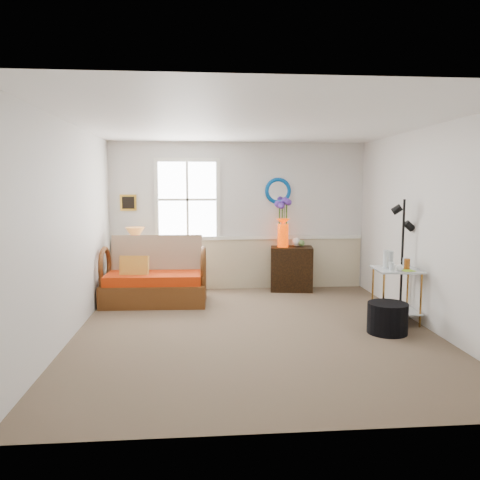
{
  "coord_description": "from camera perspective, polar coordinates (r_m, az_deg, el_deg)",
  "views": [
    {
      "loc": [
        -0.67,
        -5.77,
        1.84
      ],
      "look_at": [
        -0.14,
        0.59,
        1.1
      ],
      "focal_mm": 35.0,
      "sensor_mm": 36.0,
      "label": 1
    }
  ],
  "objects": [
    {
      "name": "table_lamp",
      "position": [
        8.03,
        -12.63,
        -0.52
      ],
      "size": [
        0.4,
        0.4,
        0.57
      ],
      "primitive_type": null,
      "rotation": [
        0.0,
        0.0,
        0.32
      ],
      "color": "#BB702F",
      "rests_on": "lamp_stand"
    },
    {
      "name": "tabletop_items",
      "position": [
        6.6,
        18.71,
        -2.31
      ],
      "size": [
        0.47,
        0.47,
        0.25
      ],
      "primitive_type": null,
      "rotation": [
        0.0,
        0.0,
        0.16
      ],
      "color": "silver",
      "rests_on": "side_table"
    },
    {
      "name": "floor_lamp",
      "position": [
        6.84,
        19.15,
        -2.24
      ],
      "size": [
        0.32,
        0.32,
        1.66
      ],
      "primitive_type": null,
      "rotation": [
        0.0,
        0.0,
        -0.42
      ],
      "color": "black",
      "rests_on": "floor"
    },
    {
      "name": "floor",
      "position": [
        6.09,
        1.77,
        -10.96
      ],
      "size": [
        4.5,
        5.0,
        0.01
      ],
      "primitive_type": "cube",
      "color": "brown",
      "rests_on": "ground"
    },
    {
      "name": "picture",
      "position": [
        8.35,
        -13.46,
        4.45
      ],
      "size": [
        0.28,
        0.03,
        0.28
      ],
      "primitive_type": "cube",
      "color": "gold",
      "rests_on": "walls"
    },
    {
      "name": "side_table",
      "position": [
        6.7,
        18.47,
        -6.43
      ],
      "size": [
        0.62,
        0.62,
        0.73
      ],
      "primitive_type": null,
      "rotation": [
        0.0,
        0.0,
        -0.08
      ],
      "color": "#9E6C29",
      "rests_on": "floor"
    },
    {
      "name": "cabinet",
      "position": [
        8.31,
        6.28,
        -3.48
      ],
      "size": [
        0.79,
        0.57,
        0.78
      ],
      "primitive_type": null,
      "rotation": [
        0.0,
        0.0,
        -0.15
      ],
      "color": "black",
      "rests_on": "floor"
    },
    {
      "name": "ceiling",
      "position": [
        5.86,
        1.87,
        14.08
      ],
      "size": [
        4.5,
        5.0,
        0.01
      ],
      "primitive_type": "cube",
      "color": "white",
      "rests_on": "walls"
    },
    {
      "name": "throw_pillow",
      "position": [
        7.37,
        -12.76,
        -3.57
      ],
      "size": [
        0.44,
        0.15,
        0.43
      ],
      "primitive_type": null,
      "rotation": [
        0.0,
        0.0,
        -0.1
      ],
      "color": "#C75400",
      "rests_on": "loveseat"
    },
    {
      "name": "chair_rail",
      "position": [
        8.32,
        -0.16,
        0.27
      ],
      "size": [
        4.46,
        0.04,
        0.06
      ],
      "primitive_type": "cube",
      "color": "silver",
      "rests_on": "walls"
    },
    {
      "name": "lamp_stand",
      "position": [
        8.11,
        -12.62,
        -4.56
      ],
      "size": [
        0.43,
        0.43,
        0.58
      ],
      "primitive_type": null,
      "rotation": [
        0.0,
        0.0,
        0.39
      ],
      "color": "black",
      "rests_on": "floor"
    },
    {
      "name": "loveseat",
      "position": [
        7.46,
        -10.36,
        -3.67
      ],
      "size": [
        1.63,
        0.96,
        1.04
      ],
      "primitive_type": null,
      "rotation": [
        0.0,
        0.0,
        -0.04
      ],
      "color": "brown",
      "rests_on": "floor"
    },
    {
      "name": "window",
      "position": [
        8.24,
        -6.43,
        4.92
      ],
      "size": [
        1.14,
        0.06,
        1.44
      ],
      "primitive_type": null,
      "color": "white",
      "rests_on": "walls"
    },
    {
      "name": "flower_vase",
      "position": [
        8.18,
        5.27,
        2.07
      ],
      "size": [
        0.25,
        0.25,
        0.84
      ],
      "primitive_type": null,
      "rotation": [
        0.0,
        0.0,
        0.02
      ],
      "color": "#D13100",
      "rests_on": "cabinet"
    },
    {
      "name": "wainscot",
      "position": [
        8.39,
        -0.16,
        -2.91
      ],
      "size": [
        4.46,
        0.02,
        0.9
      ],
      "primitive_type": "cube",
      "color": "tan",
      "rests_on": "walls"
    },
    {
      "name": "mirror",
      "position": [
        8.36,
        4.64,
        5.99
      ],
      "size": [
        0.47,
        0.07,
        0.47
      ],
      "primitive_type": "torus",
      "rotation": [
        1.57,
        0.0,
        0.0
      ],
      "color": "#00519F",
      "rests_on": "walls"
    },
    {
      "name": "walls",
      "position": [
        5.83,
        1.82,
        1.31
      ],
      "size": [
        4.51,
        5.01,
        2.6
      ],
      "color": "silver",
      "rests_on": "floor"
    },
    {
      "name": "potted_plant",
      "position": [
        8.05,
        -11.75,
        -1.47
      ],
      "size": [
        0.43,
        0.46,
        0.3
      ],
      "primitive_type": "imported",
      "rotation": [
        0.0,
        0.0,
        0.28
      ],
      "color": "#57793D",
      "rests_on": "lamp_stand"
    },
    {
      "name": "ottoman",
      "position": [
        6.22,
        17.53,
        -9.06
      ],
      "size": [
        0.52,
        0.52,
        0.38
      ],
      "primitive_type": "cylinder",
      "rotation": [
        0.0,
        0.0,
        -0.05
      ],
      "color": "black",
      "rests_on": "floor"
    }
  ]
}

